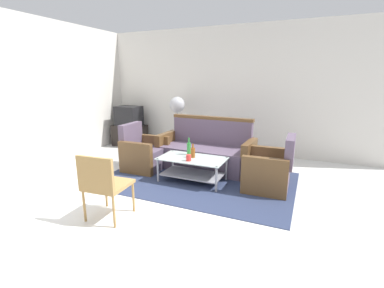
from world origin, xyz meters
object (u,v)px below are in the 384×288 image
(coffee_table, at_px, (192,166))
(wicker_chair, at_px, (103,182))
(bottle_green, at_px, (189,148))
(couch, at_px, (206,152))
(armchair_right, at_px, (269,171))
(pedestal_fan, at_px, (177,108))
(cup, at_px, (189,158))
(television, at_px, (129,116))
(bottle_brown, at_px, (193,152))
(tv_stand, at_px, (130,135))
(armchair_left, at_px, (144,154))

(coffee_table, distance_m, wicker_chair, 1.66)
(bottle_green, bearing_deg, coffee_table, -49.77)
(couch, distance_m, armchair_right, 1.35)
(bottle_green, bearing_deg, pedestal_fan, 122.85)
(bottle_green, distance_m, cup, 0.36)
(coffee_table, relative_size, television, 1.78)
(bottle_brown, bearing_deg, wicker_chair, -105.94)
(coffee_table, distance_m, tv_stand, 2.96)
(armchair_right, height_order, tv_stand, armchair_right)
(television, bearing_deg, armchair_left, 136.30)
(armchair_right, relative_size, cup, 8.50)
(bottle_brown, distance_m, tv_stand, 2.95)
(pedestal_fan, bearing_deg, cup, -58.62)
(television, xyz_separation_m, pedestal_fan, (1.34, 0.05, 0.25))
(armchair_left, xyz_separation_m, bottle_green, (0.97, -0.06, 0.23))
(couch, relative_size, wicker_chair, 2.17)
(coffee_table, xyz_separation_m, cup, (0.01, -0.17, 0.19))
(armchair_right, xyz_separation_m, pedestal_fan, (-2.34, 1.48, 0.73))
(coffee_table, relative_size, tv_stand, 1.38)
(coffee_table, relative_size, bottle_green, 3.72)
(armchair_right, distance_m, coffee_table, 1.24)
(cup, xyz_separation_m, pedestal_fan, (-1.13, 1.86, 0.55))
(bottle_green, bearing_deg, armchair_right, 1.91)
(coffee_table, bearing_deg, tv_stand, 146.42)
(armchair_left, distance_m, television, 2.02)
(armchair_left, xyz_separation_m, bottle_brown, (1.10, -0.19, 0.21))
(armchair_left, xyz_separation_m, television, (-1.37, 1.42, 0.47))
(tv_stand, height_order, wicker_chair, wicker_chair)
(cup, height_order, television, television)
(armchair_right, xyz_separation_m, wicker_chair, (-1.68, -1.79, 0.21))
(cup, bearing_deg, tv_stand, 143.90)
(pedestal_fan, xyz_separation_m, wicker_chair, (0.66, -3.27, -0.52))
(armchair_left, bearing_deg, television, -136.96)
(cup, relative_size, television, 0.16)
(wicker_chair, bearing_deg, tv_stand, 117.51)
(coffee_table, distance_m, cup, 0.25)
(armchair_left, bearing_deg, coffee_table, 77.63)
(couch, bearing_deg, bottle_green, 81.73)
(couch, relative_size, bottle_brown, 7.93)
(wicker_chair, bearing_deg, cup, 67.11)
(coffee_table, relative_size, pedestal_fan, 0.87)
(wicker_chair, bearing_deg, bottle_brown, 69.69)
(armchair_left, distance_m, coffee_table, 1.12)
(coffee_table, height_order, pedestal_fan, pedestal_fan)
(bottle_brown, bearing_deg, television, 146.83)
(couch, xyz_separation_m, bottle_green, (-0.10, -0.56, 0.21))
(bottle_green, distance_m, tv_stand, 2.77)
(coffee_table, bearing_deg, wicker_chair, -106.31)
(bottle_brown, distance_m, bottle_green, 0.19)
(pedestal_fan, bearing_deg, armchair_right, -32.35)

